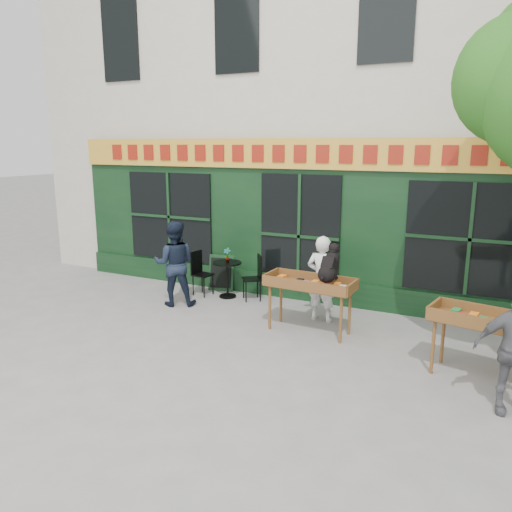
% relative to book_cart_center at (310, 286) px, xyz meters
% --- Properties ---
extents(ground, '(80.00, 80.00, 0.00)m').
position_rel_book_cart_center_xyz_m(ground, '(-0.83, -0.67, -0.82)').
color(ground, slate).
rests_on(ground, ground).
extents(building, '(14.00, 7.26, 10.00)m').
position_rel_book_cart_center_xyz_m(building, '(-0.83, 5.30, 4.15)').
color(building, beige).
rests_on(building, ground).
extents(book_cart_center, '(1.53, 0.70, 0.99)m').
position_rel_book_cart_center_xyz_m(book_cart_center, '(0.00, 0.00, 0.00)').
color(book_cart_center, brown).
rests_on(book_cart_center, ground).
extents(dog, '(0.37, 0.62, 0.60)m').
position_rel_book_cart_center_xyz_m(dog, '(0.35, -0.05, 0.47)').
color(dog, black).
rests_on(dog, book_cart_center).
extents(woman, '(0.60, 0.41, 1.59)m').
position_rel_book_cart_center_xyz_m(woman, '(0.00, 0.65, -0.03)').
color(woman, white).
rests_on(woman, ground).
extents(book_cart_right, '(1.59, 0.91, 0.99)m').
position_rel_book_cart_center_xyz_m(book_cart_right, '(2.80, -0.67, 0.00)').
color(book_cart_right, brown).
rests_on(book_cart_right, ground).
extents(bistro_table, '(0.60, 0.60, 0.76)m').
position_rel_book_cart_center_xyz_m(bistro_table, '(-2.25, 1.14, -0.28)').
color(bistro_table, black).
rests_on(bistro_table, ground).
extents(bistro_chair_left, '(0.41, 0.40, 0.95)m').
position_rel_book_cart_center_xyz_m(bistro_chair_left, '(-2.88, 1.05, -0.26)').
color(bistro_chair_left, black).
rests_on(bistro_chair_left, ground).
extents(bistro_chair_right, '(0.51, 0.51, 0.95)m').
position_rel_book_cart_center_xyz_m(bistro_chair_right, '(-1.62, 1.24, -0.26)').
color(bistro_chair_right, black).
rests_on(bistro_chair_right, ground).
extents(potted_plant, '(0.17, 0.13, 0.30)m').
position_rel_book_cart_center_xyz_m(potted_plant, '(-2.25, 1.14, 0.09)').
color(potted_plant, gray).
rests_on(potted_plant, bistro_table).
extents(man_left, '(1.04, 0.96, 1.71)m').
position_rel_book_cart_center_xyz_m(man_left, '(-2.95, 0.24, 0.03)').
color(man_left, black).
rests_on(man_left, ground).
extents(chalkboard, '(0.59, 0.32, 0.79)m').
position_rel_book_cart_center_xyz_m(chalkboard, '(-2.62, 1.52, -0.42)').
color(chalkboard, black).
rests_on(chalkboard, ground).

